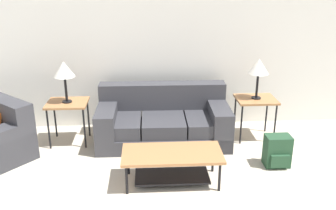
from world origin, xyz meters
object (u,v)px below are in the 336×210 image
Objects in this scene: side_table_left at (68,106)px; table_lamp_left at (64,70)px; side_table_right at (256,102)px; couch at (163,122)px; coffee_table at (172,160)px; backpack at (277,151)px; table_lamp_right at (259,67)px.

table_lamp_left is at bearing -63.43° from side_table_left.
side_table_left is 1.00× the size of side_table_right.
coffee_table is at bearing -87.55° from couch.
backpack is at bearing -30.74° from couch.
coffee_table is 1.99× the size of table_lamp_left.
table_lamp_right is 1.28m from backpack.
table_lamp_right is (1.40, 0.02, 0.83)m from couch.
backpack is at bearing -17.29° from table_lamp_left.
side_table_left is 1.06× the size of table_lamp_right.
coffee_table is 1.46m from backpack.
side_table_right is at bearing 0.00° from side_table_left.
backpack is at bearing 13.07° from coffee_table.
side_table_left is at bearing 162.71° from backpack.
side_table_left is 1.06× the size of table_lamp_left.
couch is at bearing 92.45° from coffee_table.
side_table_left is 3.03m from backpack.
side_table_right reaches higher than coffee_table.
table_lamp_left is (-2.80, -0.00, 0.55)m from side_table_right.
table_lamp_right is 1.42× the size of backpack.
table_lamp_left reaches higher than side_table_left.
table_lamp_right is (2.80, -0.00, 0.55)m from side_table_left.
backpack is (2.87, -0.89, -0.37)m from side_table_left.
table_lamp_left is (-1.45, 1.22, 0.82)m from coffee_table.
couch is 4.58× the size of backpack.
table_lamp_left is 3.14m from backpack.
coffee_table is 2.00m from table_lamp_right.
table_lamp_left and table_lamp_right have the same top height.
side_table_right is (1.40, 0.02, 0.28)m from couch.
side_table_left is 0.55m from table_lamp_left.
coffee_table is at bearing -40.05° from table_lamp_left.
backpack is (2.87, -0.89, -0.91)m from table_lamp_left.
side_table_left is at bearing 139.95° from coffee_table.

